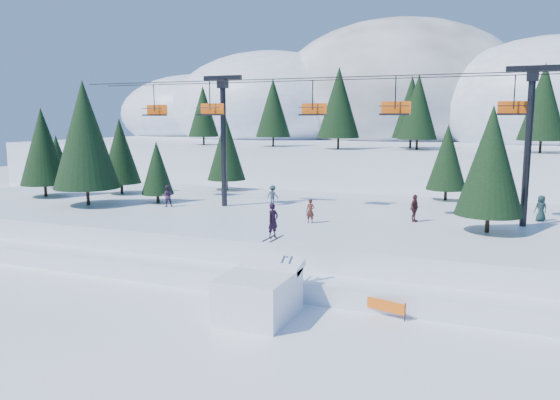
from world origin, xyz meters
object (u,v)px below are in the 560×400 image
at_px(banner_near, 378,304).
at_px(banner_far, 418,299).
at_px(jump_kicker, 259,293).
at_px(chairlift, 358,121).

relative_size(banner_near, banner_far, 1.05).
height_order(jump_kicker, chairlift, chairlift).
relative_size(jump_kicker, banner_near, 1.94).
height_order(chairlift, banner_far, chairlift).
relative_size(chairlift, banner_far, 17.54).
relative_size(jump_kicker, chairlift, 0.12).
bearing_deg(banner_near, banner_far, 43.93).
bearing_deg(chairlift, jump_kicker, -92.90).
relative_size(jump_kicker, banner_far, 2.04).
xyz_separation_m(chairlift, banner_far, (6.15, -11.59, -8.78)).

